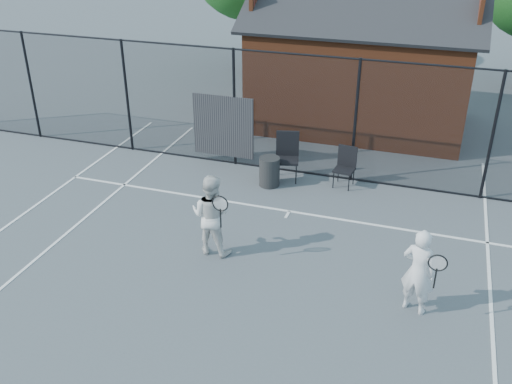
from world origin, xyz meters
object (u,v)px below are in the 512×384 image
(player_back, at_px, (211,215))
(chair_left, at_px, (287,158))
(clubhouse, at_px, (361,71))
(player_front, at_px, (419,271))
(chair_right, at_px, (344,168))
(waste_bin, at_px, (269,172))

(player_back, height_order, chair_left, player_back)
(player_back, bearing_deg, clubhouse, 79.27)
(player_back, relative_size, chair_left, 1.41)
(player_front, bearing_deg, chair_left, 129.18)
(chair_right, bearing_deg, player_front, -57.92)
(player_front, relative_size, chair_right, 1.63)
(clubhouse, height_order, player_back, clubhouse)
(waste_bin, bearing_deg, chair_right, 16.42)
(clubhouse, distance_m, chair_left, 4.70)
(player_front, bearing_deg, waste_bin, 134.80)
(clubhouse, xyz_separation_m, player_front, (2.35, -8.58, -0.83))
(chair_left, xyz_separation_m, waste_bin, (-0.31, -0.42, -0.22))
(player_back, xyz_separation_m, chair_right, (1.90, 3.58, -0.34))
(player_back, xyz_separation_m, chair_left, (0.52, 3.51, -0.24))
(player_back, relative_size, waste_bin, 2.28)
(player_front, xyz_separation_m, player_back, (-3.87, 0.60, 0.04))
(chair_right, bearing_deg, chair_left, -169.92)
(chair_left, distance_m, waste_bin, 0.57)
(player_front, xyz_separation_m, chair_right, (-1.96, 4.18, -0.30))
(clubhouse, height_order, chair_right, clubhouse)
(clubhouse, xyz_separation_m, player_back, (-1.51, -7.98, -0.79))
(clubhouse, height_order, chair_left, clubhouse)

